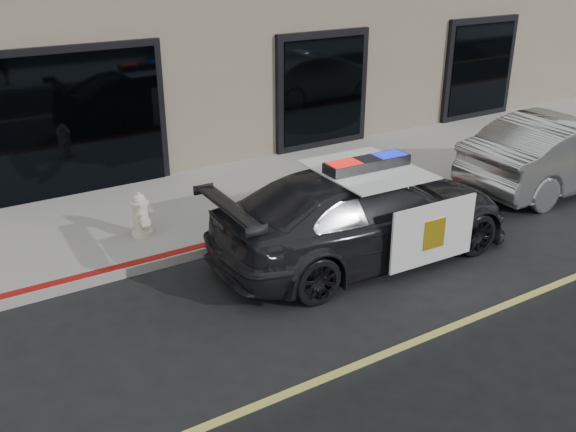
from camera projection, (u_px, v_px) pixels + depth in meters
ground at (342, 372)px, 7.38m from camera, size 120.00×120.00×0.00m
sidewalk_n at (168, 213)px, 11.44m from camera, size 60.00×3.50×0.15m
police_car at (365, 213)px, 9.80m from camera, size 2.42×5.03×1.61m
silver_sedan at (566, 152)px, 12.56m from camera, size 1.85×4.58×1.48m
fire_hydrant at (141, 216)px, 10.28m from camera, size 0.33×0.46×0.74m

